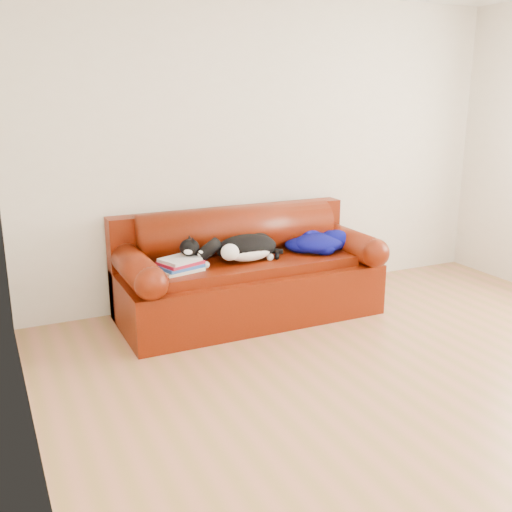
{
  "coord_description": "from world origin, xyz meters",
  "views": [
    {
      "loc": [
        -2.39,
        -2.76,
        1.82
      ],
      "look_at": [
        -0.45,
        1.35,
        0.55
      ],
      "focal_mm": 42.0,
      "sensor_mm": 36.0,
      "label": 1
    }
  ],
  "objects_px": {
    "cat": "(246,249)",
    "blanket": "(318,242)",
    "book_stack": "(180,264)",
    "sofa_base": "(249,289)"
  },
  "relations": [
    {
      "from": "cat",
      "to": "book_stack",
      "type": "bearing_deg",
      "value": 165.19
    },
    {
      "from": "sofa_base",
      "to": "cat",
      "type": "bearing_deg",
      "value": -124.85
    },
    {
      "from": "book_stack",
      "to": "cat",
      "type": "xyz_separation_m",
      "value": [
        0.56,
        0.03,
        0.05
      ]
    },
    {
      "from": "book_stack",
      "to": "cat",
      "type": "relative_size",
      "value": 0.48
    },
    {
      "from": "book_stack",
      "to": "cat",
      "type": "height_order",
      "value": "cat"
    },
    {
      "from": "sofa_base",
      "to": "cat",
      "type": "xyz_separation_m",
      "value": [
        -0.05,
        -0.07,
        0.36
      ]
    },
    {
      "from": "cat",
      "to": "blanket",
      "type": "distance_m",
      "value": 0.69
    },
    {
      "from": "book_stack",
      "to": "blanket",
      "type": "relative_size",
      "value": 0.56
    },
    {
      "from": "sofa_base",
      "to": "cat",
      "type": "distance_m",
      "value": 0.38
    },
    {
      "from": "blanket",
      "to": "cat",
      "type": "bearing_deg",
      "value": -176.64
    }
  ]
}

